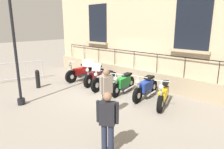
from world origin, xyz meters
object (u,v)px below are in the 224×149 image
Objects in this scene: lamppost at (10,5)px; crowd_barrier at (21,71)px; motorcycle_green at (123,84)px; pedestrian_standing at (108,120)px; pedestrian_walking at (106,90)px; motorcycle_maroon at (95,75)px; motorcycle_red at (81,73)px; bollard at (38,79)px; motorcycle_white at (105,80)px; motorcycle_blue at (146,88)px; motorcycle_yellow at (163,96)px.

crowd_barrier is at bearing -113.56° from lamppost.
crowd_barrier is (2.28, -5.34, 0.13)m from motorcycle_green.
pedestrian_walking reaches higher than pedestrian_standing.
motorcycle_maroon is 1.27× the size of pedestrian_walking.
pedestrian_walking is at bearing 61.66° from motorcycle_red.
motorcycle_maroon is 2.80m from bollard.
pedestrian_walking is (2.08, 2.18, 0.48)m from motorcycle_white.
lamppost reaches higher than motorcycle_white.
motorcycle_red reaches higher than motorcycle_blue.
pedestrian_walking reaches higher than motorcycle_green.
lamppost reaches higher than motorcycle_red.
motorcycle_yellow is (0.15, 5.12, -0.03)m from motorcycle_red.
crowd_barrier is at bearing -44.29° from motorcycle_red.
motorcycle_yellow is at bearing 87.23° from motorcycle_green.
motorcycle_red is at bearing -91.03° from motorcycle_green.
motorcycle_green is 1.19× the size of pedestrian_walking.
motorcycle_maroon is at bearing -93.01° from motorcycle_yellow.
lamppost is at bearing 0.74° from motorcycle_maroon.
motorcycle_green is 4.18m from bollard.
motorcycle_yellow is 5.97m from bollard.
motorcycle_white reaches higher than motorcycle_green.
pedestrian_walking is at bearing -134.36° from pedestrian_standing.
motorcycle_white is 3.05m from pedestrian_walking.
motorcycle_white is 1.07× the size of motorcycle_green.
motorcycle_red is 1.30× the size of pedestrian_walking.
pedestrian_standing is at bearing 56.87° from motorcycle_red.
motorcycle_maroon is 0.95× the size of crowd_barrier.
motorcycle_red reaches higher than motorcycle_yellow.
motorcycle_white is at bearing -83.34° from motorcycle_blue.
motorcycle_green is 1.07× the size of motorcycle_yellow.
lamppost is (3.88, -3.09, 3.21)m from motorcycle_blue.
motorcycle_yellow is at bearing 88.27° from motorcycle_red.
motorcycle_maroon is 1.33× the size of pedestrian_standing.
pedestrian_standing reaches higher than motorcycle_yellow.
crowd_barrier is (-1.46, -3.35, -3.08)m from lamppost.
lamppost is at bearing -48.01° from motorcycle_yellow.
pedestrian_walking is at bearing 90.72° from crowd_barrier.
motorcycle_green is 2.05m from motorcycle_yellow.
motorcycle_red is 1.17× the size of motorcycle_yellow.
motorcycle_red is 0.97× the size of crowd_barrier.
pedestrian_walking is (-0.08, 6.45, 0.35)m from crowd_barrier.
motorcycle_maroon is 4.08m from crowd_barrier.
motorcycle_white is at bearing -83.86° from motorcycle_green.
pedestrian_standing is (3.52, 0.52, 0.48)m from motorcycle_yellow.
motorcycle_red is at bearing -123.13° from pedestrian_standing.
motorcycle_red is at bearing -91.73° from motorcycle_yellow.
crowd_barrier is 1.34× the size of pedestrian_walking.
motorcycle_white is 1.33× the size of pedestrian_standing.
motorcycle_blue reaches higher than bollard.
crowd_barrier is (2.33, -2.28, 0.14)m from motorcycle_red.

